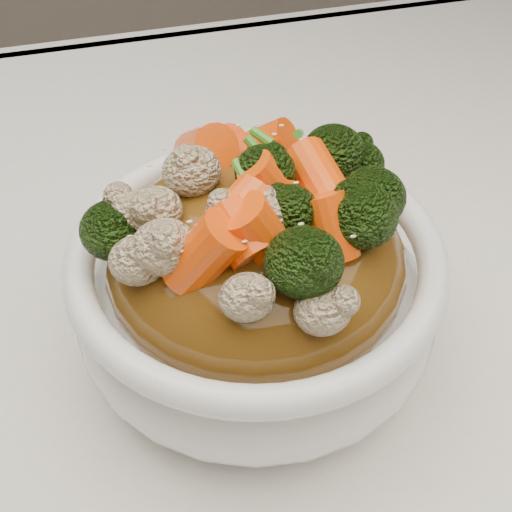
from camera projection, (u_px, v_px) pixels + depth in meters
name	position (u px, v px, depth m)	size (l,w,h in m)	color
tablecloth	(270.00, 383.00, 0.41)	(1.20, 0.80, 0.04)	white
bowl	(256.00, 295.00, 0.38)	(0.19, 0.19, 0.08)	white
sauce_base	(256.00, 260.00, 0.36)	(0.15, 0.15, 0.08)	#5E3910
carrots	(256.00, 173.00, 0.33)	(0.15, 0.15, 0.04)	#FE4F08
broccoli	(256.00, 175.00, 0.33)	(0.15, 0.15, 0.04)	black
cauliflower	(256.00, 178.00, 0.33)	(0.15, 0.15, 0.03)	beige
scallions	(256.00, 172.00, 0.32)	(0.12, 0.12, 0.02)	#3E861E
sesame_seeds	(256.00, 172.00, 0.32)	(0.14, 0.14, 0.01)	beige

